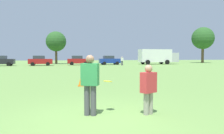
{
  "coord_description": "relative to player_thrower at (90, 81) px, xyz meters",
  "views": [
    {
      "loc": [
        -0.88,
        -5.79,
        1.69
      ],
      "look_at": [
        0.91,
        2.33,
        1.28
      ],
      "focal_mm": 34.63,
      "sensor_mm": 36.0,
      "label": 1
    }
  ],
  "objects": [
    {
      "name": "tree_center_elm",
      "position": [
        -2.48,
        43.85,
        4.02
      ],
      "size": [
        4.47,
        4.47,
        7.26
      ],
      "color": "brown",
      "rests_on": "ground"
    },
    {
      "name": "traffic_cone",
      "position": [
        0.17,
        6.2,
        -0.74
      ],
      "size": [
        0.32,
        0.32,
        0.48
      ],
      "color": "#D8590C",
      "rests_on": "ground"
    },
    {
      "name": "bystander_sideline_watcher",
      "position": [
        9.83,
        32.9,
        -0.03
      ],
      "size": [
        0.51,
        0.36,
        1.67
      ],
      "color": "#4C4C51",
      "rests_on": "ground"
    },
    {
      "name": "player_thrower",
      "position": [
        0.0,
        0.0,
        0.0
      ],
      "size": [
        0.55,
        0.43,
        1.73
      ],
      "color": "#4C4C51",
      "rests_on": "ground"
    },
    {
      "name": "player_defender",
      "position": [
        1.66,
        -0.27,
        -0.17
      ],
      "size": [
        0.52,
        0.43,
        1.45
      ],
      "color": "gray",
      "rests_on": "ground"
    },
    {
      "name": "parked_car_near_right",
      "position": [
        1.9,
        36.64,
        -0.05
      ],
      "size": [
        4.25,
        2.31,
        1.82
      ],
      "color": "maroon",
      "rests_on": "ground"
    },
    {
      "name": "parked_car_center",
      "position": [
        -11.65,
        35.58,
        -0.05
      ],
      "size": [
        4.25,
        2.31,
        1.82
      ],
      "color": "black",
      "rests_on": "ground"
    },
    {
      "name": "tree_east_birch",
      "position": [
        34.91,
        44.35,
        5.45
      ],
      "size": [
        5.75,
        5.75,
        9.35
      ],
      "color": "brown",
      "rests_on": "ground"
    },
    {
      "name": "parked_car_mid_right",
      "position": [
        -5.01,
        35.2,
        -0.05
      ],
      "size": [
        4.25,
        2.31,
        1.82
      ],
      "color": "maroon",
      "rests_on": "ground"
    },
    {
      "name": "frisbee",
      "position": [
        0.56,
        0.25,
        -0.03
      ],
      "size": [
        0.27,
        0.27,
        0.06
      ],
      "color": "yellow"
    },
    {
      "name": "box_truck",
      "position": [
        18.88,
        37.12,
        0.78
      ],
      "size": [
        8.56,
        3.17,
        3.18
      ],
      "color": "white",
      "rests_on": "ground"
    },
    {
      "name": "parked_car_far_right",
      "position": [
        8.2,
        36.58,
        -0.05
      ],
      "size": [
        4.25,
        2.31,
        1.82
      ],
      "color": "navy",
      "rests_on": "ground"
    },
    {
      "name": "ground_plane",
      "position": [
        0.18,
        -0.3,
        -0.97
      ],
      "size": [
        175.19,
        175.19,
        0.0
      ],
      "primitive_type": "plane",
      "color": "#6B9347"
    }
  ]
}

